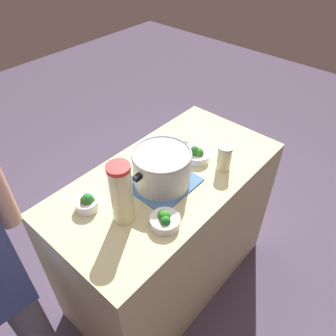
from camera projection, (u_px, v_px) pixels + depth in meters
The scene contains 9 objects.
ground_plane at pixel (168, 276), 2.27m from camera, with size 8.00×8.00×0.00m, color #4C4056.
counter_slab at pixel (168, 234), 1.96m from camera, with size 1.27×0.65×0.94m, color #C3BD88.
dish_cloth at pixel (162, 182), 1.61m from camera, with size 0.31×0.29×0.01m, color #4672AB.
cooking_pot at pixel (162, 167), 1.55m from camera, with size 0.35×0.28×0.18m.
lemonade_pitcher at pixel (121, 194), 1.35m from camera, with size 0.10×0.10×0.30m.
mason_jar at pixel (224, 157), 1.65m from camera, with size 0.08×0.08×0.14m.
broccoli_bowl_front at pixel (197, 155), 1.73m from camera, with size 0.13×0.13×0.09m.
broccoli_bowl_center at pixel (87, 203), 1.47m from camera, with size 0.11×0.11×0.09m.
broccoli_bowl_back at pixel (165, 220), 1.40m from camera, with size 0.13×0.13×0.08m.
Camera 1 is at (0.92, 0.81, 2.05)m, focal length 35.12 mm.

